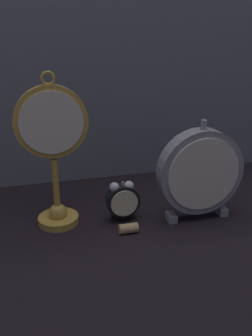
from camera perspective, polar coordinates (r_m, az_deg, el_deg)
ground_plane at (r=0.85m, az=1.40°, el=-9.50°), size 4.00×4.00×0.00m
fabric_backdrop_drape at (r=1.04m, az=-3.65°, el=18.66°), size 1.49×0.01×0.77m
pocket_watch_on_stand at (r=0.82m, az=-10.99°, el=2.27°), size 0.16×0.09×0.34m
alarm_clock_twin_bell at (r=0.86m, az=-0.50°, el=-4.78°), size 0.08×0.03×0.10m
mantel_clock_silver at (r=0.86m, az=11.26°, el=-0.64°), size 0.20×0.04×0.24m
wine_cork at (r=0.83m, az=0.36°, el=-9.18°), size 0.04×0.02×0.02m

